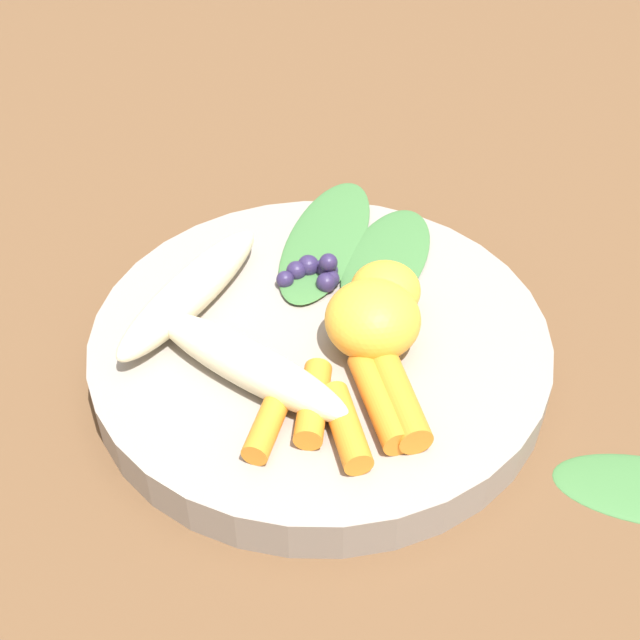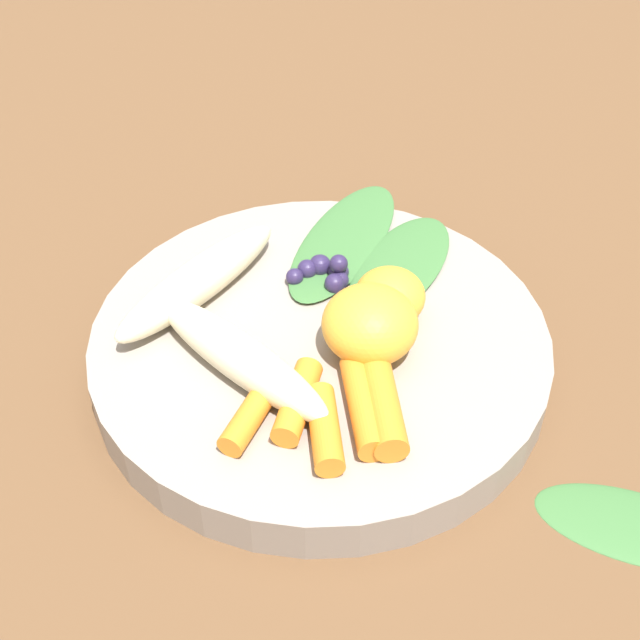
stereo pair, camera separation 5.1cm
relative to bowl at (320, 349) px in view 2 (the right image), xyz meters
The scene contains 15 objects.
ground_plane 0.01m from the bowl, ahead, with size 2.40×2.40×0.00m, color brown.
bowl is the anchor object (origin of this frame).
banana_peeled_left 0.06m from the bowl, 162.07° to the right, with size 0.13×0.03×0.03m, color beige.
banana_peeled_right 0.08m from the bowl, 137.21° to the left, with size 0.13×0.03×0.03m, color beige.
orange_segment_near 0.05m from the bowl, ahead, with size 0.04×0.04×0.03m, color #F4A833.
orange_segment_far 0.05m from the bowl, 47.53° to the right, with size 0.05×0.05×0.04m, color #F4A833.
carrot_front 0.08m from the bowl, 137.05° to the right, with size 0.01×0.01×0.06m, color orange.
carrot_mid_left 0.07m from the bowl, 120.51° to the right, with size 0.02×0.02×0.05m, color orange.
carrot_mid_right 0.08m from the bowl, 107.72° to the right, with size 0.02×0.02×0.05m, color orange.
carrot_rear 0.07m from the bowl, 93.43° to the right, with size 0.02×0.02×0.06m, color orange.
carrot_small 0.08m from the bowl, 83.20° to the right, with size 0.02×0.02×0.06m, color orange.
blueberry_pile 0.05m from the bowl, 65.80° to the left, with size 0.03×0.03×0.02m.
kale_leaf_left 0.08m from the bowl, 29.97° to the left, with size 0.11×0.05×0.01m, color #3D7038.
kale_leaf_right 0.09m from the bowl, 60.17° to the left, with size 0.14×0.05×0.01m, color #3D7038.
kale_leaf_stray 0.20m from the bowl, 55.38° to the right, with size 0.10×0.05×0.01m, color #3D7038.
Camera 2 is at (-0.12, -0.35, 0.38)m, focal length 49.21 mm.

